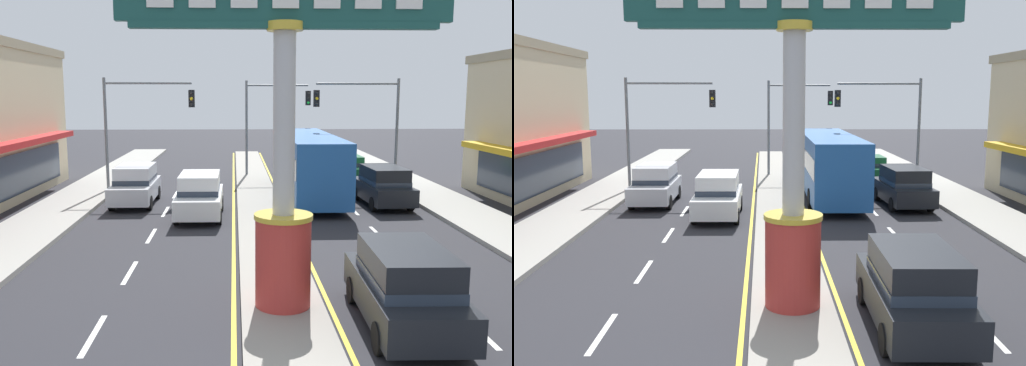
# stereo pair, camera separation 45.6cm
# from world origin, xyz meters

# --- Properties ---
(median_strip) EXTENTS (2.06, 52.00, 0.14)m
(median_strip) POSITION_xyz_m (0.00, 18.00, 0.07)
(median_strip) COLOR gray
(median_strip) RESTS_ON ground
(sidewalk_left) EXTENTS (2.99, 60.00, 0.18)m
(sidewalk_left) POSITION_xyz_m (-9.13, 16.00, 0.09)
(sidewalk_left) COLOR #9E9B93
(sidewalk_left) RESTS_ON ground
(sidewalk_right) EXTENTS (2.99, 60.00, 0.18)m
(sidewalk_right) POSITION_xyz_m (9.13, 16.00, 0.09)
(sidewalk_right) COLOR #9E9B93
(sidewalk_right) RESTS_ON ground
(lane_markings) EXTENTS (8.80, 52.00, 0.01)m
(lane_markings) POSITION_xyz_m (-0.00, 16.65, 0.00)
(lane_markings) COLOR silver
(lane_markings) RESTS_ON ground
(district_sign) EXTENTS (7.70, 1.43, 8.17)m
(district_sign) POSITION_xyz_m (-0.00, 6.08, 4.06)
(district_sign) COLOR #B7332D
(district_sign) RESTS_ON median_strip
(traffic_light_left_side) EXTENTS (4.86, 0.46, 6.20)m
(traffic_light_left_side) POSITION_xyz_m (-6.27, 23.02, 4.25)
(traffic_light_left_side) COLOR slate
(traffic_light_left_side) RESTS_ON ground
(traffic_light_right_side) EXTENTS (4.86, 0.46, 6.20)m
(traffic_light_right_side) POSITION_xyz_m (6.27, 23.99, 4.25)
(traffic_light_right_side) COLOR slate
(traffic_light_right_side) RESTS_ON ground
(traffic_light_median_far) EXTENTS (4.20, 0.46, 6.20)m
(traffic_light_median_far) POSITION_xyz_m (1.15, 28.97, 4.19)
(traffic_light_median_far) COLOR slate
(traffic_light_median_far) RESTS_ON ground
(sedan_near_right_lane) EXTENTS (1.86, 4.31, 1.53)m
(sedan_near_right_lane) POSITION_xyz_m (5.98, 27.34, 0.79)
(sedan_near_right_lane) COLOR #14562D
(sedan_near_right_lane) RESTS_ON ground
(suv_far_right_lane) EXTENTS (2.04, 4.64, 1.90)m
(suv_far_right_lane) POSITION_xyz_m (2.68, 4.98, 0.98)
(suv_far_right_lane) COLOR black
(suv_far_right_lane) RESTS_ON ground
(bus_near_left_lane) EXTENTS (2.61, 11.21, 3.26)m
(bus_near_left_lane) POSITION_xyz_m (2.68, 21.41, 1.87)
(bus_near_left_lane) COLOR #1E5199
(bus_near_left_lane) RESTS_ON ground
(suv_mid_left_lane) EXTENTS (1.99, 4.61, 1.90)m
(suv_mid_left_lane) POSITION_xyz_m (-2.68, 16.87, 0.98)
(suv_mid_left_lane) COLOR white
(suv_mid_left_lane) RESTS_ON ground
(suv_far_left_oncoming) EXTENTS (2.13, 4.68, 1.90)m
(suv_far_left_oncoming) POSITION_xyz_m (5.98, 19.03, 0.98)
(suv_far_left_oncoming) COLOR black
(suv_far_left_oncoming) RESTS_ON ground
(suv_kerb_right) EXTENTS (1.98, 4.61, 1.90)m
(suv_kerb_right) POSITION_xyz_m (-5.98, 19.87, 0.98)
(suv_kerb_right) COLOR silver
(suv_kerb_right) RESTS_ON ground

